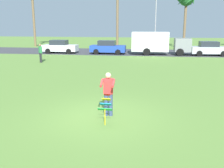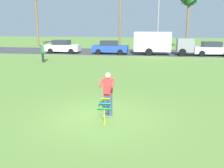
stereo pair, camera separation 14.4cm
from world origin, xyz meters
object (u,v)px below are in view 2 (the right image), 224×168
object	(u,v)px
person_kite_flyer	(108,92)
palm_tree_centre_far	(189,1)
parked_car_blue	(110,47)
kite_held	(105,105)
person_walker_near	(43,52)
streetlight_pole	(158,20)
parked_truck_grey_van	(160,43)
parked_car_white	(63,47)
parked_car_silver	(212,49)

from	to	relation	value
person_kite_flyer	palm_tree_centre_far	distance (m)	30.25
person_kite_flyer	parked_car_blue	distance (m)	21.29
person_kite_flyer	kite_held	bearing A→B (deg)	-87.51
kite_held	person_walker_near	bearing A→B (deg)	121.46
kite_held	streetlight_pole	bearing A→B (deg)	85.65
parked_truck_grey_van	person_walker_near	distance (m)	13.44
parked_car_white	palm_tree_centre_far	xyz separation A→B (m)	(15.78, 8.00, 5.90)
kite_held	person_walker_near	size ratio (longest dim) A/B	0.61
streetlight_pole	person_walker_near	bearing A→B (deg)	-125.40
parked_car_silver	streetlight_pole	world-z (taller)	streetlight_pole
parked_car_blue	palm_tree_centre_far	size ratio (longest dim) A/B	0.52
parked_car_white	person_walker_near	size ratio (longest dim) A/B	2.44
kite_held	streetlight_pole	world-z (taller)	streetlight_pole
palm_tree_centre_far	person_walker_near	bearing A→B (deg)	-133.30
palm_tree_centre_far	parked_car_blue	bearing A→B (deg)	-140.85
person_kite_flyer	parked_car_silver	xyz separation A→B (m)	(8.29, 21.01, -0.18)
palm_tree_centre_far	person_kite_flyer	bearing A→B (deg)	-102.43
kite_held	parked_car_silver	world-z (taller)	parked_car_silver
parked_car_blue	parked_truck_grey_van	world-z (taller)	parked_truck_grey_van
kite_held	parked_car_silver	distance (m)	23.32
parked_car_blue	parked_truck_grey_van	bearing A→B (deg)	0.00
kite_held	parked_car_white	bearing A→B (deg)	113.37
parked_truck_grey_van	parked_car_blue	bearing A→B (deg)	-180.00
parked_car_blue	parked_car_silver	distance (m)	11.72
kite_held	parked_car_silver	bearing A→B (deg)	69.27
kite_held	parked_car_white	world-z (taller)	parked_car_white
parked_car_white	parked_car_silver	bearing A→B (deg)	-0.00
palm_tree_centre_far	streetlight_pole	distance (m)	4.98
parked_car_white	parked_truck_grey_van	world-z (taller)	parked_truck_grey_van
parked_truck_grey_van	palm_tree_centre_far	world-z (taller)	palm_tree_centre_far
palm_tree_centre_far	streetlight_pole	size ratio (longest dim) A/B	1.15
kite_held	parked_truck_grey_van	size ratio (longest dim) A/B	0.16
parked_car_blue	streetlight_pole	distance (m)	9.81
parked_truck_grey_van	streetlight_pole	xyz separation A→B (m)	(-0.15, 7.32, 2.59)
parked_truck_grey_van	streetlight_pole	size ratio (longest dim) A/B	0.96
person_kite_flyer	streetlight_pole	world-z (taller)	streetlight_pole
parked_car_white	parked_car_silver	distance (m)	17.68
parked_car_white	palm_tree_centre_far	bearing A→B (deg)	26.87
parked_car_silver	person_walker_near	bearing A→B (deg)	-155.03
parked_car_blue	person_walker_near	world-z (taller)	person_walker_near
parked_car_white	streetlight_pole	bearing A→B (deg)	32.18
parked_car_blue	person_walker_near	bearing A→B (deg)	-123.02
parked_car_blue	parked_car_silver	world-z (taller)	same
person_kite_flyer	parked_car_silver	size ratio (longest dim) A/B	0.41
kite_held	palm_tree_centre_far	xyz separation A→B (m)	(6.36, 29.81, 5.97)
streetlight_pole	palm_tree_centre_far	bearing A→B (deg)	9.23
person_kite_flyer	person_walker_near	world-z (taller)	same
parked_car_silver	palm_tree_centre_far	bearing A→B (deg)	103.33
person_walker_near	kite_held	bearing A→B (deg)	-58.54
streetlight_pole	parked_truck_grey_van	bearing A→B (deg)	-88.82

